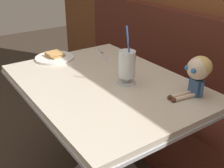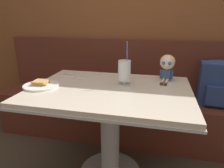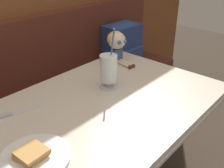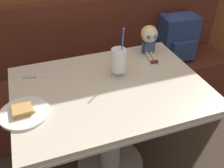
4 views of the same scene
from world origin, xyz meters
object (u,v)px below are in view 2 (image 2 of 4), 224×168
backpack (217,82)px  toast_plate (41,85)px  milkshake_glass (124,72)px  seated_doll (167,64)px  butter_knife (71,75)px

backpack → toast_plate: bearing=-152.7°
milkshake_glass → backpack: size_ratio=0.78×
backpack → seated_doll: bearing=-144.9°
toast_plate → backpack: bearing=27.3°
seated_doll → backpack: 0.60m
milkshake_glass → seated_doll: size_ratio=1.40×
toast_plate → backpack: 1.49m
milkshake_glass → backpack: 0.93m
toast_plate → milkshake_glass: 0.60m
milkshake_glass → seated_doll: bearing=33.7°
toast_plate → backpack: size_ratio=0.62×
milkshake_glass → seated_doll: (0.30, 0.20, 0.03)m
toast_plate → backpack: (1.32, 0.68, -0.09)m
toast_plate → butter_knife: bearing=74.7°
toast_plate → seated_doll: seated_doll is taller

